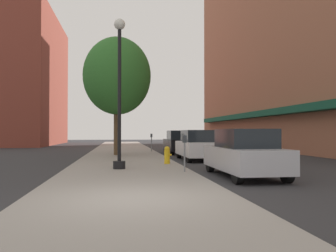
% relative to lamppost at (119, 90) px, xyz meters
% --- Properties ---
extents(ground_plane, '(90.00, 90.00, 0.00)m').
position_rel_lamppost_xyz_m(ground_plane, '(4.29, 11.88, -3.20)').
color(ground_plane, '#2D2D30').
extents(sidewalk_slab, '(4.80, 50.00, 0.12)m').
position_rel_lamppost_xyz_m(sidewalk_slab, '(0.29, 12.88, -3.14)').
color(sidewalk_slab, gray).
rests_on(sidewalk_slab, ground).
extents(building_right_brick, '(6.80, 40.00, 23.77)m').
position_rel_lamppost_xyz_m(building_right_brick, '(15.28, 15.88, 8.66)').
color(building_right_brick, '#9E6047').
rests_on(building_right_brick, ground).
extents(building_far_background, '(6.80, 18.00, 15.72)m').
position_rel_lamppost_xyz_m(building_far_background, '(-10.73, 30.88, 4.64)').
color(building_far_background, brown).
rests_on(building_far_background, ground).
extents(lamppost, '(0.48, 0.48, 5.90)m').
position_rel_lamppost_xyz_m(lamppost, '(0.00, 0.00, 0.00)').
color(lamppost, black).
rests_on(lamppost, sidewalk_slab).
extents(fire_hydrant, '(0.33, 0.26, 0.79)m').
position_rel_lamppost_xyz_m(fire_hydrant, '(2.15, 1.86, -2.68)').
color(fire_hydrant, gold).
rests_on(fire_hydrant, sidewalk_slab).
extents(parking_meter_near, '(0.14, 0.09, 1.31)m').
position_rel_lamppost_xyz_m(parking_meter_near, '(2.34, 11.85, -2.25)').
color(parking_meter_near, slate).
rests_on(parking_meter_near, sidewalk_slab).
extents(parking_meter_far, '(0.14, 0.09, 1.31)m').
position_rel_lamppost_xyz_m(parking_meter_far, '(2.34, -1.37, -2.25)').
color(parking_meter_far, slate).
rests_on(parking_meter_far, sidewalk_slab).
extents(tree_near, '(4.25, 4.25, 7.41)m').
position_rel_lamppost_xyz_m(tree_near, '(-0.15, 8.36, 1.87)').
color(tree_near, '#4C3823').
rests_on(tree_near, sidewalk_slab).
extents(car_silver, '(1.80, 4.30, 1.66)m').
position_rel_lamppost_xyz_m(car_silver, '(4.29, -2.16, -2.39)').
color(car_silver, black).
rests_on(car_silver, ground).
extents(car_white, '(1.80, 4.30, 1.66)m').
position_rel_lamppost_xyz_m(car_white, '(4.29, 5.10, -2.39)').
color(car_white, black).
rests_on(car_white, ground).
extents(car_black, '(1.80, 4.30, 1.66)m').
position_rel_lamppost_xyz_m(car_black, '(4.29, 11.13, -2.39)').
color(car_black, black).
rests_on(car_black, ground).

